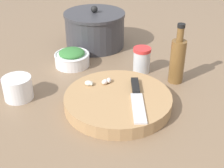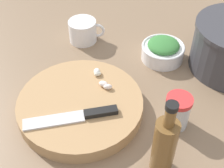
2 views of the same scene
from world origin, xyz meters
name	(u,v)px [view 1 (image 1 of 2)]	position (x,y,z in m)	size (l,w,h in m)	color
ground_plane	(100,91)	(0.00, 0.00, 0.00)	(5.00, 5.00, 0.00)	#7F664C
cutting_board	(118,101)	(0.09, -0.06, 0.02)	(0.32, 0.32, 0.04)	tan
chef_knife	(137,97)	(0.14, -0.05, 0.04)	(0.11, 0.22, 0.01)	black
garlic_cloves	(99,82)	(0.01, -0.02, 0.05)	(0.07, 0.06, 0.02)	silver
herb_bowl	(72,58)	(-0.17, 0.13, 0.03)	(0.13, 0.13, 0.06)	white
spice_jar	(142,60)	(0.09, 0.18, 0.05)	(0.06, 0.06, 0.09)	silver
coffee_mug	(18,88)	(-0.22, -0.13, 0.04)	(0.09, 0.12, 0.07)	white
oil_bottle	(177,60)	(0.21, 0.15, 0.08)	(0.05, 0.05, 0.20)	brown
stock_pot	(95,29)	(-0.16, 0.33, 0.07)	(0.25, 0.25, 0.17)	#38383D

